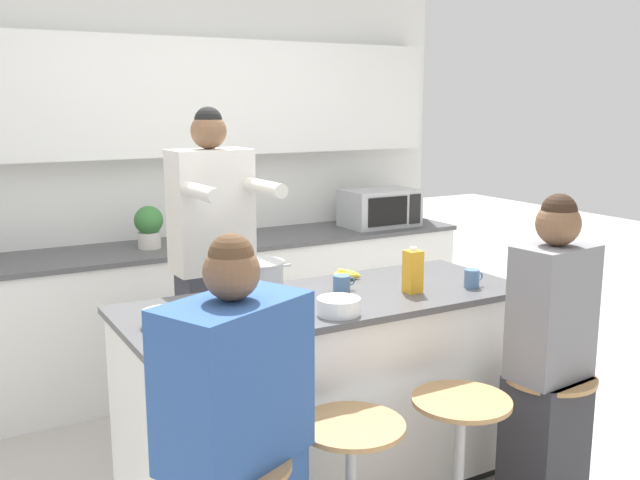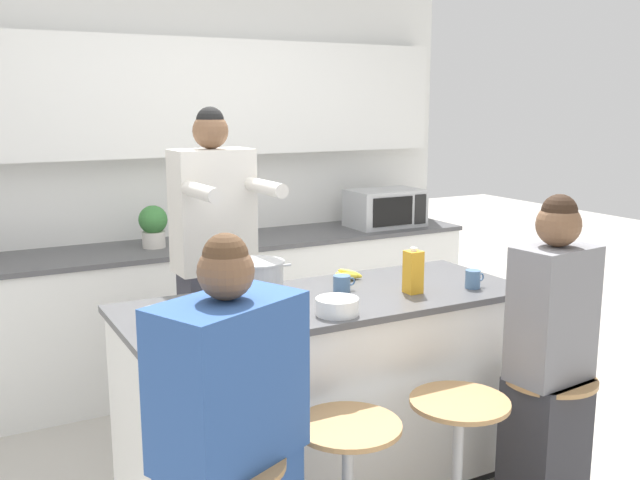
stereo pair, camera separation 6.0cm
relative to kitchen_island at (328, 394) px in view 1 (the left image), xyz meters
The scene contains 17 objects.
wall_back 2.18m from the kitchen_island, 90.00° to the left, with size 3.98×0.22×2.70m.
back_counter 1.60m from the kitchen_island, 90.00° to the left, with size 3.69×0.63×0.91m.
kitchen_island is the anchor object (origin of this frame).
bar_stool_center_right 0.69m from the kitchen_island, 68.46° to the right, with size 0.40×0.40×0.64m.
bar_stool_rightmost 0.98m from the kitchen_island, 40.03° to the right, with size 0.40×0.40×0.64m.
person_cooking 0.85m from the kitchen_island, 112.29° to the left, with size 0.42×0.57×1.78m.
person_wrapped_blanket 0.98m from the kitchen_island, 138.65° to the right, with size 0.56×0.46×1.40m.
person_seated_near 0.99m from the kitchen_island, 41.32° to the right, with size 0.37×0.30×1.43m.
cooking_pot 0.63m from the kitchen_island, 144.15° to the left, with size 0.33×0.24×0.16m.
fruit_bowl 0.91m from the kitchen_island, behind, with size 0.18×0.18×0.06m.
mixing_bowl_steel 0.56m from the kitchen_island, 110.72° to the right, with size 0.18×0.18×0.07m.
coffee_cup_near 0.51m from the kitchen_island, 27.67° to the left, with size 0.11×0.08×0.08m.
coffee_cup_far 0.87m from the kitchen_island, 15.25° to the right, with size 0.10×0.07×0.09m.
banana_bunch 0.59m from the kitchen_island, 45.40° to the left, with size 0.18×0.13×0.06m.
juice_carton 0.69m from the kitchen_island, 17.40° to the right, with size 0.07×0.07×0.21m.
microwave 2.14m from the kitchen_island, 49.19° to the left, with size 0.53×0.35×0.27m.
potted_plant 1.74m from the kitchen_island, 101.99° to the left, with size 0.18×0.18×0.26m.
Camera 1 is at (-1.56, -2.66, 1.80)m, focal length 40.00 mm.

